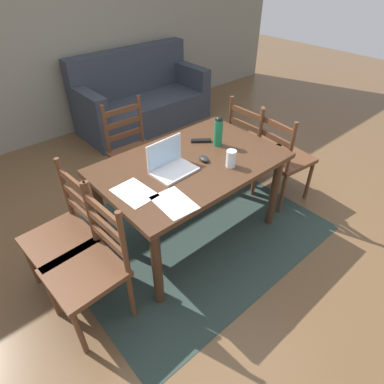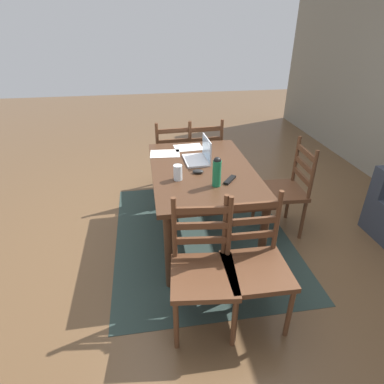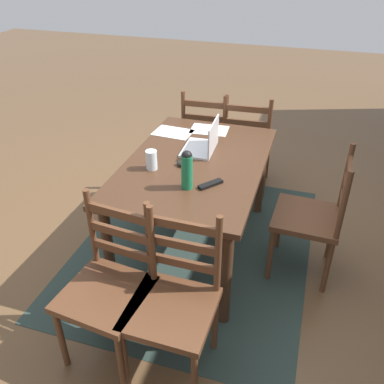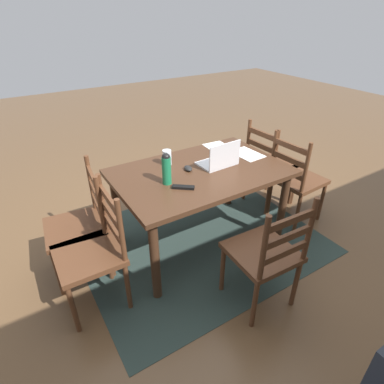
{
  "view_description": "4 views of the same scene",
  "coord_description": "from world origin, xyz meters",
  "px_view_note": "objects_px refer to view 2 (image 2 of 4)",
  "views": [
    {
      "loc": [
        -1.43,
        -1.64,
        2.1
      ],
      "look_at": [
        -0.01,
        -0.03,
        0.48
      ],
      "focal_mm": 30.7,
      "sensor_mm": 36.0,
      "label": 1
    },
    {
      "loc": [
        2.61,
        -0.51,
        1.98
      ],
      "look_at": [
        0.11,
        -0.12,
        0.58
      ],
      "focal_mm": 29.73,
      "sensor_mm": 36.0,
      "label": 2
    },
    {
      "loc": [
        2.43,
        0.73,
        2.1
      ],
      "look_at": [
        0.13,
        0.01,
        0.58
      ],
      "focal_mm": 38.74,
      "sensor_mm": 36.0,
      "label": 3
    },
    {
      "loc": [
        1.31,
        1.97,
        1.95
      ],
      "look_at": [
        0.01,
        -0.12,
        0.48
      ],
      "focal_mm": 29.45,
      "sensor_mm": 36.0,
      "label": 4
    }
  ],
  "objects_px": {
    "chair_left_far": "(202,155)",
    "drinking_glass": "(178,173)",
    "chair_far_head": "(285,190)",
    "chair_right_near": "(203,271)",
    "chair_left_near": "(172,157)",
    "laptop": "(201,155)",
    "tv_remote": "(230,180)",
    "chair_right_far": "(255,265)",
    "water_bottle": "(217,171)",
    "computer_mouse": "(198,171)",
    "dining_table": "(202,178)"
  },
  "relations": [
    {
      "from": "laptop",
      "to": "water_bottle",
      "type": "height_order",
      "value": "water_bottle"
    },
    {
      "from": "chair_right_near",
      "to": "chair_left_far",
      "type": "bearing_deg",
      "value": 169.61
    },
    {
      "from": "laptop",
      "to": "drinking_glass",
      "type": "bearing_deg",
      "value": -35.44
    },
    {
      "from": "chair_right_near",
      "to": "chair_left_near",
      "type": "xyz_separation_m",
      "value": [
        -2.02,
        -0.0,
        0.0
      ]
    },
    {
      "from": "computer_mouse",
      "to": "tv_remote",
      "type": "height_order",
      "value": "computer_mouse"
    },
    {
      "from": "chair_far_head",
      "to": "chair_right_far",
      "type": "bearing_deg",
      "value": -32.83
    },
    {
      "from": "chair_right_far",
      "to": "chair_left_near",
      "type": "height_order",
      "value": "same"
    },
    {
      "from": "chair_left_far",
      "to": "drinking_glass",
      "type": "relative_size",
      "value": 7.17
    },
    {
      "from": "chair_left_near",
      "to": "tv_remote",
      "type": "relative_size",
      "value": 5.59
    },
    {
      "from": "chair_left_far",
      "to": "chair_left_near",
      "type": "relative_size",
      "value": 1.0
    },
    {
      "from": "water_bottle",
      "to": "tv_remote",
      "type": "bearing_deg",
      "value": 116.61
    },
    {
      "from": "dining_table",
      "to": "computer_mouse",
      "type": "relative_size",
      "value": 14.4
    },
    {
      "from": "chair_left_far",
      "to": "chair_right_far",
      "type": "xyz_separation_m",
      "value": [
        2.02,
        -0.0,
        0.0
      ]
    },
    {
      "from": "dining_table",
      "to": "tv_remote",
      "type": "relative_size",
      "value": 8.47
    },
    {
      "from": "laptop",
      "to": "drinking_glass",
      "type": "distance_m",
      "value": 0.46
    },
    {
      "from": "chair_left_near",
      "to": "computer_mouse",
      "type": "xyz_separation_m",
      "value": [
        1.1,
        0.12,
        0.31
      ]
    },
    {
      "from": "dining_table",
      "to": "chair_right_near",
      "type": "relative_size",
      "value": 1.52
    },
    {
      "from": "laptop",
      "to": "water_bottle",
      "type": "relative_size",
      "value": 1.3
    },
    {
      "from": "chair_right_near",
      "to": "laptop",
      "type": "bearing_deg",
      "value": 170.67
    },
    {
      "from": "chair_right_near",
      "to": "water_bottle",
      "type": "distance_m",
      "value": 0.82
    },
    {
      "from": "computer_mouse",
      "to": "chair_far_head",
      "type": "bearing_deg",
      "value": 105.4
    },
    {
      "from": "chair_right_far",
      "to": "water_bottle",
      "type": "height_order",
      "value": "water_bottle"
    },
    {
      "from": "computer_mouse",
      "to": "chair_right_far",
      "type": "bearing_deg",
      "value": 24.95
    },
    {
      "from": "laptop",
      "to": "computer_mouse",
      "type": "relative_size",
      "value": 3.3
    },
    {
      "from": "dining_table",
      "to": "chair_right_far",
      "type": "height_order",
      "value": "chair_right_far"
    },
    {
      "from": "drinking_glass",
      "to": "tv_remote",
      "type": "xyz_separation_m",
      "value": [
        0.09,
        0.43,
        -0.06
      ]
    },
    {
      "from": "water_bottle",
      "to": "drinking_glass",
      "type": "xyz_separation_m",
      "value": [
        -0.16,
        -0.3,
        -0.07
      ]
    },
    {
      "from": "chair_right_far",
      "to": "chair_left_near",
      "type": "bearing_deg",
      "value": -169.58
    },
    {
      "from": "drinking_glass",
      "to": "computer_mouse",
      "type": "distance_m",
      "value": 0.22
    },
    {
      "from": "chair_right_near",
      "to": "chair_left_near",
      "type": "relative_size",
      "value": 1.0
    },
    {
      "from": "laptop",
      "to": "water_bottle",
      "type": "distance_m",
      "value": 0.54
    },
    {
      "from": "chair_left_near",
      "to": "tv_remote",
      "type": "distance_m",
      "value": 1.37
    },
    {
      "from": "laptop",
      "to": "tv_remote",
      "type": "xyz_separation_m",
      "value": [
        0.47,
        0.17,
        -0.05
      ]
    },
    {
      "from": "chair_right_near",
      "to": "chair_left_near",
      "type": "height_order",
      "value": "same"
    },
    {
      "from": "dining_table",
      "to": "water_bottle",
      "type": "xyz_separation_m",
      "value": [
        0.34,
        0.05,
        0.23
      ]
    },
    {
      "from": "chair_right_near",
      "to": "chair_left_far",
      "type": "relative_size",
      "value": 1.0
    },
    {
      "from": "chair_far_head",
      "to": "laptop",
      "type": "xyz_separation_m",
      "value": [
        -0.19,
        -0.82,
        0.35
      ]
    },
    {
      "from": "chair_far_head",
      "to": "drinking_glass",
      "type": "xyz_separation_m",
      "value": [
        0.18,
        -1.09,
        0.36
      ]
    },
    {
      "from": "chair_far_head",
      "to": "chair_left_near",
      "type": "height_order",
      "value": "same"
    },
    {
      "from": "chair_left_far",
      "to": "chair_far_head",
      "type": "xyz_separation_m",
      "value": [
        1.01,
        0.65,
        0.0
      ]
    },
    {
      "from": "chair_right_near",
      "to": "chair_far_head",
      "type": "relative_size",
      "value": 1.0
    },
    {
      "from": "chair_far_head",
      "to": "water_bottle",
      "type": "bearing_deg",
      "value": -66.51
    },
    {
      "from": "chair_far_head",
      "to": "drinking_glass",
      "type": "relative_size",
      "value": 7.17
    },
    {
      "from": "chair_left_far",
      "to": "chair_far_head",
      "type": "height_order",
      "value": "same"
    },
    {
      "from": "laptop",
      "to": "tv_remote",
      "type": "distance_m",
      "value": 0.5
    },
    {
      "from": "tv_remote",
      "to": "drinking_glass",
      "type": "bearing_deg",
      "value": -153.75
    },
    {
      "from": "chair_right_far",
      "to": "chair_left_near",
      "type": "xyz_separation_m",
      "value": [
        -2.02,
        -0.37,
        0.0
      ]
    },
    {
      "from": "chair_right_far",
      "to": "tv_remote",
      "type": "distance_m",
      "value": 0.79
    },
    {
      "from": "chair_right_near",
      "to": "drinking_glass",
      "type": "height_order",
      "value": "chair_right_near"
    },
    {
      "from": "chair_right_near",
      "to": "dining_table",
      "type": "bearing_deg",
      "value": 169.8
    }
  ]
}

